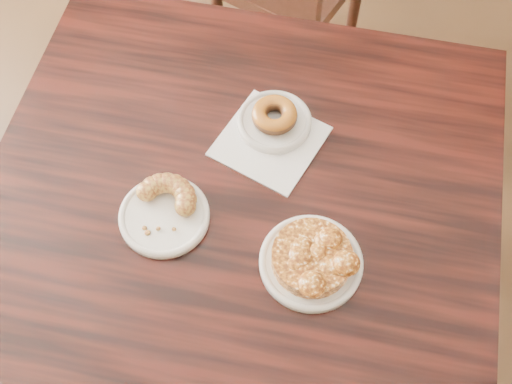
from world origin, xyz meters
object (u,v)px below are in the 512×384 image
at_px(cafe_table, 240,280).
at_px(cruller_fragment, 163,210).
at_px(apple_fritter, 312,256).
at_px(glazed_donut, 275,115).

relative_size(cafe_table, cruller_fragment, 7.45).
bearing_deg(apple_fritter, glazed_donut, 124.60).
relative_size(cafe_table, glazed_donut, 10.72).
xyz_separation_m(glazed_donut, cruller_fragment, (-0.10, -0.26, -0.00)).
relative_size(cafe_table, apple_fritter, 5.18).
height_order(cafe_table, glazed_donut, glazed_donut).
distance_m(cafe_table, cruller_fragment, 0.42).
distance_m(glazed_donut, cruller_fragment, 0.28).
relative_size(glazed_donut, apple_fritter, 0.48).
bearing_deg(cafe_table, cruller_fragment, -155.34).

